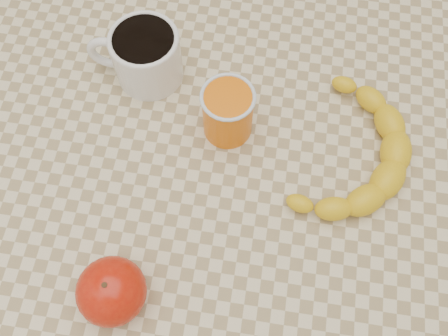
# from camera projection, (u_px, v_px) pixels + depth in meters

# --- Properties ---
(ground) EXTENTS (3.00, 3.00, 0.00)m
(ground) POSITION_uv_depth(u_px,v_px,m) (224.00, 284.00, 1.35)
(ground) COLOR tan
(ground) RESTS_ON ground
(table) EXTENTS (0.80, 0.80, 0.75)m
(table) POSITION_uv_depth(u_px,v_px,m) (224.00, 197.00, 0.74)
(table) COLOR beige
(table) RESTS_ON ground
(coffee_mug) EXTENTS (0.13, 0.10, 0.08)m
(coffee_mug) POSITION_uv_depth(u_px,v_px,m) (145.00, 55.00, 0.69)
(coffee_mug) COLOR white
(coffee_mug) RESTS_ON table
(orange_juice_glass) EXTENTS (0.07, 0.07, 0.08)m
(orange_juice_glass) POSITION_uv_depth(u_px,v_px,m) (228.00, 112.00, 0.65)
(orange_juice_glass) COLOR #E26307
(orange_juice_glass) RESTS_ON table
(apple) EXTENTS (0.09, 0.09, 0.07)m
(apple) POSITION_uv_depth(u_px,v_px,m) (112.00, 291.00, 0.56)
(apple) COLOR #AA1005
(apple) RESTS_ON table
(banana) EXTENTS (0.37, 0.39, 0.04)m
(banana) POSITION_uv_depth(u_px,v_px,m) (351.00, 153.00, 0.65)
(banana) COLOR yellow
(banana) RESTS_ON table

